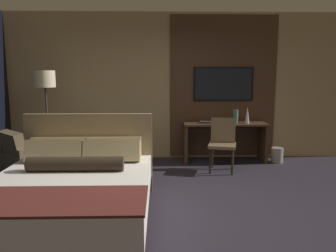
{
  "coord_description": "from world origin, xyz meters",
  "views": [
    {
      "loc": [
        -0.09,
        -3.79,
        1.65
      ],
      "look_at": [
        0.03,
        1.0,
        0.88
      ],
      "focal_mm": 35.0,
      "sensor_mm": 36.0,
      "label": 1
    }
  ],
  "objects": [
    {
      "name": "vase_tall",
      "position": [
        1.32,
        2.2,
        0.86
      ],
      "size": [
        0.1,
        0.1,
        0.25
      ],
      "color": "#4C706B",
      "rests_on": "desk"
    },
    {
      "name": "vase_short",
      "position": [
        1.54,
        2.21,
        0.89
      ],
      "size": [
        0.08,
        0.08,
        0.31
      ],
      "color": "silver",
      "rests_on": "desk"
    },
    {
      "name": "armchair_by_window",
      "position": [
        -2.12,
        1.28,
        0.27
      ],
      "size": [
        1.07,
        1.07,
        0.8
      ],
      "rotation": [
        0.0,
        0.0,
        2.38
      ],
      "color": "brown",
      "rests_on": "ground_plane"
    },
    {
      "name": "tv",
      "position": [
        1.13,
        2.52,
        1.46
      ],
      "size": [
        1.14,
        0.04,
        0.64
      ],
      "color": "black"
    },
    {
      "name": "desk_chair",
      "position": [
        0.99,
        1.68,
        0.54
      ],
      "size": [
        0.54,
        0.54,
        0.9
      ],
      "rotation": [
        0.0,
        0.0,
        -0.24
      ],
      "color": "brown",
      "rests_on": "ground_plane"
    },
    {
      "name": "wall_back_tv_panel",
      "position": [
        0.14,
        2.59,
        1.4
      ],
      "size": [
        7.2,
        0.09,
        2.8
      ],
      "color": "tan",
      "rests_on": "ground_plane"
    },
    {
      "name": "desk",
      "position": [
        1.13,
        2.3,
        0.49
      ],
      "size": [
        1.55,
        0.54,
        0.74
      ],
      "color": "#422D1E",
      "rests_on": "ground_plane"
    },
    {
      "name": "waste_bin",
      "position": [
        2.11,
        2.14,
        0.14
      ],
      "size": [
        0.22,
        0.22,
        0.28
      ],
      "color": "gray",
      "rests_on": "ground_plane"
    },
    {
      "name": "ground_plane",
      "position": [
        0.0,
        0.0,
        0.0
      ],
      "size": [
        16.0,
        16.0,
        0.0
      ],
      "primitive_type": "plane",
      "color": "#28232D"
    },
    {
      "name": "book",
      "position": [
        0.77,
        2.25,
        0.75
      ],
      "size": [
        0.25,
        0.2,
        0.03
      ],
      "color": "#332D28",
      "rests_on": "desk"
    },
    {
      "name": "bed",
      "position": [
        -1.07,
        -0.25,
        0.33
      ],
      "size": [
        1.74,
        2.09,
        1.11
      ],
      "color": "#33281E",
      "rests_on": "ground_plane"
    },
    {
      "name": "floor_lamp",
      "position": [
        -2.02,
        1.81,
        1.43
      ],
      "size": [
        0.34,
        0.34,
        1.7
      ],
      "color": "#282623",
      "rests_on": "ground_plane"
    }
  ]
}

